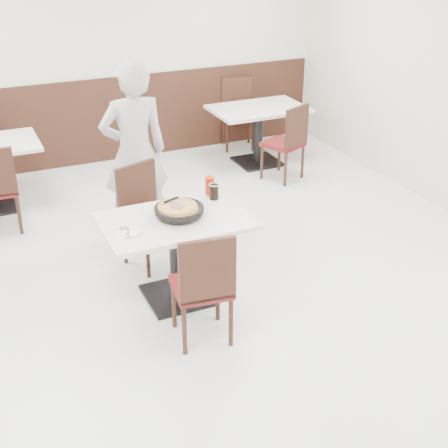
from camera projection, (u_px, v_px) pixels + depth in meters
name	position (u px, v px, depth m)	size (l,w,h in m)	color
floor	(213.00, 286.00, 5.55)	(7.00, 7.00, 0.00)	silver
wall_back	(101.00, 54.00, 7.77)	(6.00, 0.04, 2.80)	beige
wainscot_back	(107.00, 120.00, 8.14)	(5.90, 0.03, 1.10)	black
main_table	(177.00, 259.00, 5.23)	(1.20, 0.80, 0.75)	white
chair_near	(201.00, 284.00, 4.69)	(0.42, 0.42, 0.95)	black
chair_far	(150.00, 218.00, 5.70)	(0.42, 0.42, 0.95)	black
trivet	(175.00, 213.00, 5.11)	(0.13, 0.13, 0.04)	black
pizza_pan	(179.00, 212.00, 5.07)	(0.39, 0.39, 0.01)	black
pizza	(178.00, 209.00, 5.09)	(0.35, 0.35, 0.02)	#B28347
pizza_server	(177.00, 206.00, 5.07)	(0.08, 0.10, 0.00)	white
napkin	(125.00, 234.00, 4.82)	(0.14, 0.14, 0.00)	white
side_plate	(130.00, 232.00, 4.84)	(0.18, 0.18, 0.01)	white
fork	(128.00, 232.00, 4.81)	(0.02, 0.18, 0.00)	white
cola_glass	(214.00, 192.00, 5.38)	(0.08, 0.08, 0.13)	black
red_cup	(210.00, 186.00, 5.47)	(0.08, 0.08, 0.16)	#A91905
diner_person	(135.00, 153.00, 6.03)	(0.65, 0.43, 1.80)	#B4B4B9
bg_table_right	(258.00, 136.00, 8.12)	(1.20, 0.80, 0.75)	white
bg_chair_right_near	(283.00, 142.00, 7.59)	(0.42, 0.42, 0.95)	black
bg_chair_right_far	(238.00, 115.00, 8.61)	(0.42, 0.42, 0.95)	black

